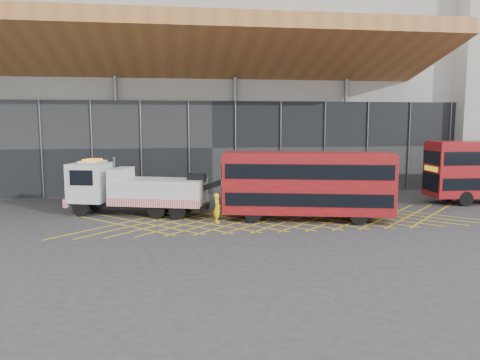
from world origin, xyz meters
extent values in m
plane|color=#2B2B2E|center=(0.00, 0.00, 0.00)|extent=(120.00, 120.00, 0.00)
cube|color=gold|center=(-4.80, 0.00, 0.01)|extent=(7.16, 7.16, 0.01)
cube|color=gold|center=(-4.80, 0.00, 0.01)|extent=(7.16, 7.16, 0.01)
cube|color=gold|center=(-3.20, 0.00, 0.01)|extent=(7.16, 7.16, 0.01)
cube|color=gold|center=(-3.20, 0.00, 0.01)|extent=(7.16, 7.16, 0.01)
cube|color=gold|center=(-1.60, 0.00, 0.01)|extent=(7.16, 7.16, 0.01)
cube|color=gold|center=(-1.60, 0.00, 0.01)|extent=(7.16, 7.16, 0.01)
cube|color=gold|center=(0.00, 0.00, 0.01)|extent=(7.16, 7.16, 0.01)
cube|color=gold|center=(0.00, 0.00, 0.01)|extent=(7.16, 7.16, 0.01)
cube|color=gold|center=(1.60, 0.00, 0.01)|extent=(7.16, 7.16, 0.01)
cube|color=gold|center=(1.60, 0.00, 0.01)|extent=(7.16, 7.16, 0.01)
cube|color=gold|center=(3.20, 0.00, 0.01)|extent=(7.16, 7.16, 0.01)
cube|color=gold|center=(3.20, 0.00, 0.01)|extent=(7.16, 7.16, 0.01)
cube|color=gold|center=(4.80, 0.00, 0.01)|extent=(7.16, 7.16, 0.01)
cube|color=gold|center=(4.80, 0.00, 0.01)|extent=(7.16, 7.16, 0.01)
cube|color=gold|center=(6.40, 0.00, 0.01)|extent=(7.16, 7.16, 0.01)
cube|color=gold|center=(6.40, 0.00, 0.01)|extent=(7.16, 7.16, 0.01)
cube|color=gold|center=(8.00, 0.00, 0.01)|extent=(7.16, 7.16, 0.01)
cube|color=gold|center=(8.00, 0.00, 0.01)|extent=(7.16, 7.16, 0.01)
cube|color=gold|center=(9.60, 0.00, 0.01)|extent=(7.16, 7.16, 0.01)
cube|color=gold|center=(9.60, 0.00, 0.01)|extent=(7.16, 7.16, 0.01)
cube|color=gold|center=(11.20, 0.00, 0.01)|extent=(7.16, 7.16, 0.01)
cube|color=gold|center=(11.20, 0.00, 0.01)|extent=(7.16, 7.16, 0.01)
cube|color=gold|center=(12.80, 0.00, 0.01)|extent=(7.16, 7.16, 0.01)
cube|color=gold|center=(12.80, 0.00, 0.01)|extent=(7.16, 7.16, 0.01)
cube|color=gold|center=(14.40, 0.00, 0.01)|extent=(7.16, 7.16, 0.01)
cube|color=gold|center=(14.40, 0.00, 0.01)|extent=(7.16, 7.16, 0.01)
cube|color=gold|center=(16.00, 0.00, 0.01)|extent=(7.16, 7.16, 0.01)
cube|color=gold|center=(16.00, 0.00, 0.01)|extent=(7.16, 7.16, 0.01)
cube|color=gray|center=(2.00, 19.00, 9.00)|extent=(55.00, 14.00, 18.00)
cube|color=black|center=(2.00, 11.70, 4.00)|extent=(55.00, 0.80, 8.00)
cube|color=#98592C|center=(0.00, 8.00, 11.50)|extent=(40.00, 11.93, 4.07)
cylinder|color=#595B60|center=(-6.00, 11.50, 5.00)|extent=(0.36, 0.36, 10.00)
cylinder|color=#595B60|center=(4.00, 11.50, 5.00)|extent=(0.36, 0.36, 10.00)
cylinder|color=#595B60|center=(14.00, 11.50, 5.00)|extent=(0.36, 0.36, 10.00)
cube|color=black|center=(-3.70, 2.74, 0.70)|extent=(9.38, 3.75, 0.35)
cube|color=silver|center=(-6.95, 3.74, 2.15)|extent=(3.03, 3.10, 2.60)
cube|color=black|center=(-8.12, 4.10, 2.60)|extent=(0.70, 2.12, 1.10)
cube|color=red|center=(-8.15, 4.10, 0.85)|extent=(1.00, 2.56, 0.55)
cube|color=orange|center=(-6.76, 3.68, 3.68)|extent=(1.21, 1.41, 0.12)
cube|color=silver|center=(-2.36, 2.32, 1.65)|extent=(6.67, 4.22, 1.60)
cube|color=red|center=(-2.74, 1.10, 1.05)|extent=(5.95, 1.88, 0.55)
cube|color=silver|center=(-4.85, 3.09, 2.80)|extent=(1.66, 2.59, 0.70)
cube|color=black|center=(0.13, 1.56, 2.60)|extent=(1.29, 0.83, 0.50)
cube|color=black|center=(1.08, 1.27, 2.10)|extent=(2.19, 0.98, 1.08)
cylinder|color=black|center=(-7.45, 2.79, 0.55)|extent=(1.16, 0.66, 1.10)
cylinder|color=black|center=(-6.83, 4.80, 0.55)|extent=(1.16, 0.66, 1.10)
cylinder|color=black|center=(-1.14, 0.85, 0.55)|extent=(1.16, 0.66, 1.10)
cylinder|color=black|center=(-0.52, 2.86, 0.55)|extent=(1.16, 0.66, 1.10)
cylinder|color=#595B60|center=(-5.41, 4.31, 2.70)|extent=(0.14, 0.14, 2.20)
cube|color=maroon|center=(7.00, -0.56, 2.37)|extent=(10.87, 4.82, 3.73)
cube|color=black|center=(7.00, -0.56, 1.49)|extent=(10.47, 4.78, 0.82)
cube|color=black|center=(7.00, -0.56, 3.22)|extent=(10.47, 4.78, 0.91)
cube|color=black|center=(1.83, 0.66, 1.54)|extent=(0.55, 2.12, 1.25)
cube|color=black|center=(1.83, 0.66, 3.22)|extent=(0.55, 2.12, 0.91)
cube|color=yellow|center=(1.82, 0.67, 2.45)|extent=(0.45, 1.69, 0.34)
cube|color=maroon|center=(7.00, -0.56, 4.26)|extent=(10.62, 4.58, 0.12)
cylinder|color=black|center=(3.48, -0.83, 0.50)|extent=(1.04, 0.51, 1.00)
cylinder|color=black|center=(3.97, 1.27, 0.50)|extent=(1.04, 0.51, 1.00)
cylinder|color=black|center=(9.75, -2.31, 0.50)|extent=(1.04, 0.51, 1.00)
cylinder|color=black|center=(10.25, -0.22, 0.50)|extent=(1.04, 0.51, 1.00)
cube|color=black|center=(18.01, 3.96, 1.70)|extent=(0.17, 2.38, 1.38)
cube|color=black|center=(18.01, 3.96, 3.55)|extent=(0.17, 2.38, 1.01)
cube|color=yellow|center=(18.00, 3.96, 2.70)|extent=(0.15, 1.89, 0.37)
cylinder|color=black|center=(20.09, 2.65, 0.55)|extent=(1.12, 0.37, 1.10)
cylinder|color=black|center=(20.21, 5.05, 0.55)|extent=(1.12, 0.37, 1.10)
imported|color=yellow|center=(1.29, -0.45, 0.92)|extent=(0.55, 0.73, 1.84)
camera|label=1|loc=(-1.39, -28.87, 6.23)|focal=35.00mm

